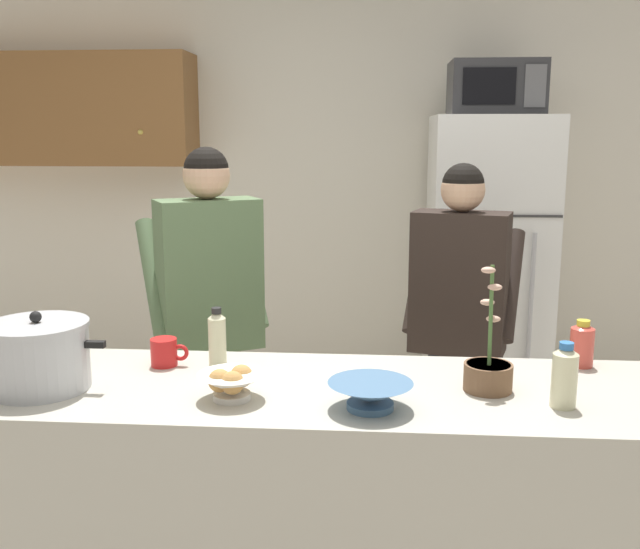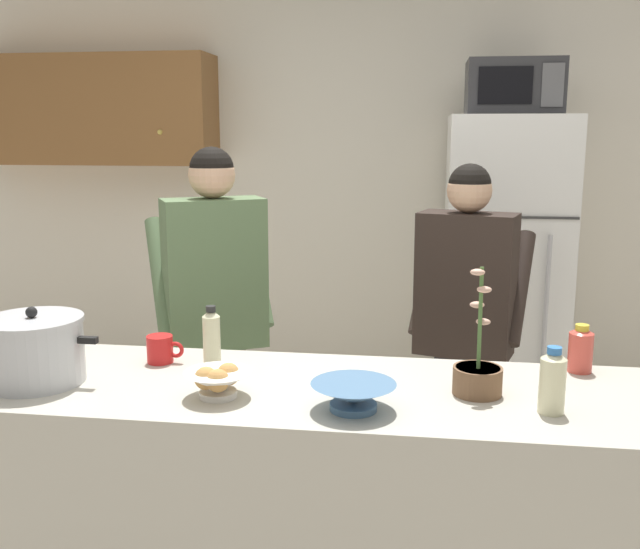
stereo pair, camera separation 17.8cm
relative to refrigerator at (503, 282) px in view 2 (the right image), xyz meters
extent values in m
cube|color=silver|center=(-0.83, 0.45, 0.40)|extent=(6.00, 0.12, 2.60)
cube|color=brown|center=(-2.43, 0.22, 0.94)|extent=(1.47, 0.34, 0.64)
sphere|color=gold|center=(-1.95, 0.05, 0.81)|extent=(0.03, 0.03, 0.03)
cube|color=#BCB7A8|center=(-0.83, -1.85, -0.44)|extent=(2.37, 0.68, 0.92)
cube|color=white|center=(0.00, 0.00, 0.00)|extent=(0.64, 0.64, 1.79)
cube|color=#333333|center=(0.00, -0.32, 0.39)|extent=(0.63, 0.01, 0.01)
cylinder|color=#B2B2B7|center=(0.18, -0.35, -0.09)|extent=(0.02, 0.02, 0.81)
cube|color=#2D2D30|center=(0.00, -0.02, 1.04)|extent=(0.48, 0.36, 0.28)
cube|color=black|center=(-0.06, -0.20, 1.04)|extent=(0.26, 0.01, 0.18)
cube|color=#59595B|center=(0.17, -0.20, 1.04)|extent=(0.11, 0.01, 0.21)
cylinder|color=#726656|center=(-1.25, -1.05, -0.50)|extent=(0.11, 0.11, 0.80)
cylinder|color=#726656|center=(-1.38, -1.12, -0.50)|extent=(0.11, 0.11, 0.80)
cube|color=#59724C|center=(-1.31, -1.08, 0.22)|extent=(0.46, 0.38, 0.63)
sphere|color=#D8A884|center=(-1.31, -1.08, 0.64)|extent=(0.19, 0.19, 0.19)
sphere|color=black|center=(-1.31, -1.08, 0.66)|extent=(0.18, 0.18, 0.18)
cylinder|color=#59724C|center=(-1.19, -0.88, 0.20)|extent=(0.25, 0.37, 0.49)
cylinder|color=#59724C|center=(-1.55, -1.08, 0.20)|extent=(0.25, 0.37, 0.49)
cylinder|color=black|center=(-0.19, -0.96, -0.51)|extent=(0.11, 0.11, 0.77)
cylinder|color=black|center=(-0.33, -0.92, -0.51)|extent=(0.11, 0.11, 0.77)
cube|color=#2D231E|center=(-0.26, -0.94, 0.18)|extent=(0.44, 0.30, 0.61)
sphere|color=#D8A884|center=(-0.26, -0.94, 0.57)|extent=(0.19, 0.19, 0.19)
sphere|color=black|center=(-0.26, -0.94, 0.60)|extent=(0.18, 0.18, 0.18)
cylinder|color=#2D231E|center=(-0.03, -0.88, 0.16)|extent=(0.18, 0.37, 0.47)
cylinder|color=#2D231E|center=(-0.42, -0.77, 0.16)|extent=(0.18, 0.37, 0.47)
cylinder|color=silver|center=(-1.66, -1.94, 0.12)|extent=(0.31, 0.31, 0.20)
cylinder|color=silver|center=(-1.66, -1.94, 0.23)|extent=(0.31, 0.31, 0.02)
sphere|color=black|center=(-1.66, -1.94, 0.25)|extent=(0.04, 0.04, 0.04)
cube|color=black|center=(-1.47, -1.94, 0.17)|extent=(0.06, 0.02, 0.02)
cylinder|color=red|center=(-1.34, -1.69, 0.07)|extent=(0.09, 0.09, 0.10)
torus|color=red|center=(-1.28, -1.69, 0.07)|extent=(0.06, 0.01, 0.06)
cylinder|color=white|center=(-1.04, -1.98, 0.03)|extent=(0.11, 0.11, 0.02)
cone|color=white|center=(-1.04, -1.98, 0.07)|extent=(0.21, 0.21, 0.06)
sphere|color=tan|center=(-1.08, -2.00, 0.09)|extent=(0.07, 0.07, 0.07)
sphere|color=tan|center=(-1.02, -1.96, 0.09)|extent=(0.07, 0.07, 0.07)
sphere|color=tan|center=(-1.03, -2.02, 0.09)|extent=(0.07, 0.07, 0.07)
cylinder|color=#4C7299|center=(-0.63, -2.03, 0.03)|extent=(0.14, 0.14, 0.02)
cone|color=#4C7299|center=(-0.63, -2.03, 0.07)|extent=(0.25, 0.25, 0.06)
cylinder|color=beige|center=(-1.15, -1.68, 0.11)|extent=(0.06, 0.06, 0.17)
cone|color=beige|center=(-1.15, -1.68, 0.21)|extent=(0.06, 0.06, 0.03)
cylinder|color=#262626|center=(-1.15, -1.68, 0.22)|extent=(0.03, 0.03, 0.02)
cylinder|color=beige|center=(-0.07, -1.97, 0.10)|extent=(0.07, 0.07, 0.16)
cone|color=beige|center=(-0.07, -1.97, 0.20)|extent=(0.07, 0.07, 0.02)
cylinder|color=#3372BF|center=(-0.07, -1.97, 0.21)|extent=(0.04, 0.04, 0.02)
cylinder|color=#D84C3F|center=(0.08, -1.58, 0.09)|extent=(0.08, 0.08, 0.13)
cone|color=#D84C3F|center=(0.08, -1.58, 0.17)|extent=(0.08, 0.08, 0.02)
cylinder|color=gold|center=(0.08, -1.58, 0.17)|extent=(0.04, 0.04, 0.02)
cylinder|color=brown|center=(-0.27, -1.84, 0.07)|extent=(0.15, 0.15, 0.09)
cylinder|color=#38281E|center=(-0.27, -1.84, 0.10)|extent=(0.14, 0.14, 0.01)
cylinder|color=#4C7238|center=(-0.27, -1.84, 0.26)|extent=(0.01, 0.03, 0.31)
ellipsoid|color=#D8A58C|center=(-0.26, -1.83, 0.25)|extent=(0.04, 0.03, 0.02)
ellipsoid|color=#D8A58C|center=(-0.28, -1.82, 0.30)|extent=(0.04, 0.03, 0.02)
ellipsoid|color=#D8A58C|center=(-0.26, -1.84, 0.35)|extent=(0.04, 0.03, 0.02)
ellipsoid|color=#D8A58C|center=(-0.28, -1.84, 0.40)|extent=(0.04, 0.03, 0.02)
camera|label=1|loc=(-0.62, -4.00, 0.81)|focal=40.48mm
camera|label=2|loc=(-0.45, -3.98, 0.81)|focal=40.48mm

